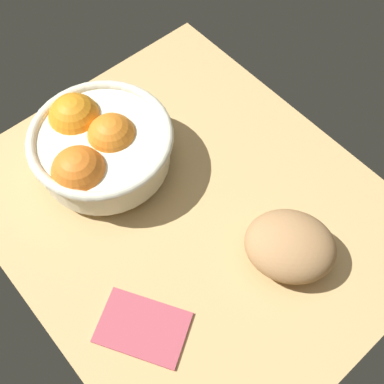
% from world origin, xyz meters
% --- Properties ---
extents(ground_plane, '(0.64, 0.54, 0.03)m').
position_xyz_m(ground_plane, '(0.00, 0.00, -0.01)').
color(ground_plane, tan).
extents(fruit_bowl, '(0.22, 0.22, 0.11)m').
position_xyz_m(fruit_bowl, '(-0.15, -0.05, 0.06)').
color(fruit_bowl, silver).
rests_on(fruit_bowl, ground).
extents(bread_loaf, '(0.17, 0.17, 0.07)m').
position_xyz_m(bread_loaf, '(0.15, 0.06, 0.04)').
color(bread_loaf, '#B08152').
rests_on(bread_loaf, ground).
extents(napkin_folded, '(0.14, 0.13, 0.01)m').
position_xyz_m(napkin_folded, '(0.10, -0.17, 0.00)').
color(napkin_folded, '#B54A58').
rests_on(napkin_folded, ground).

